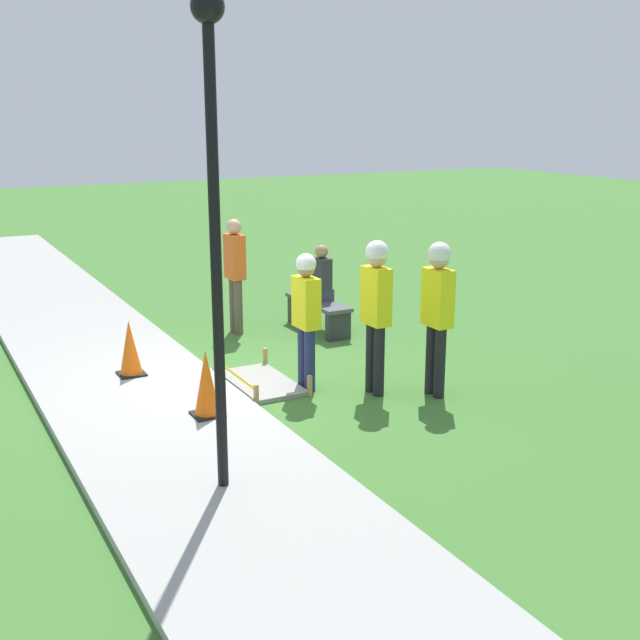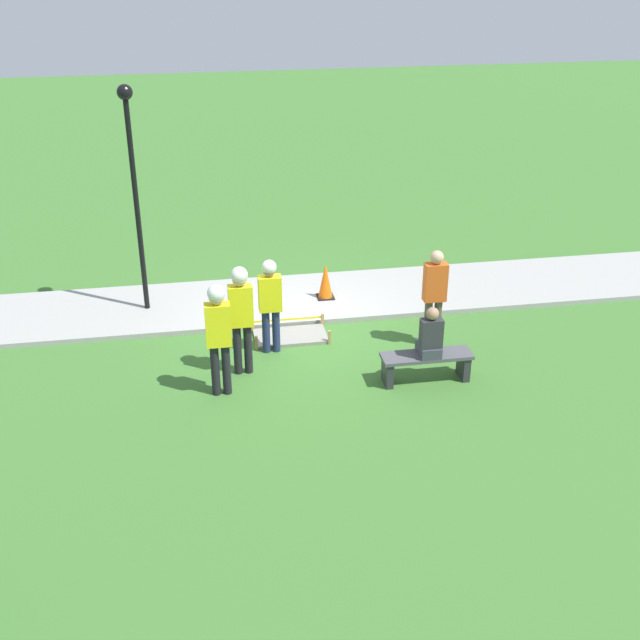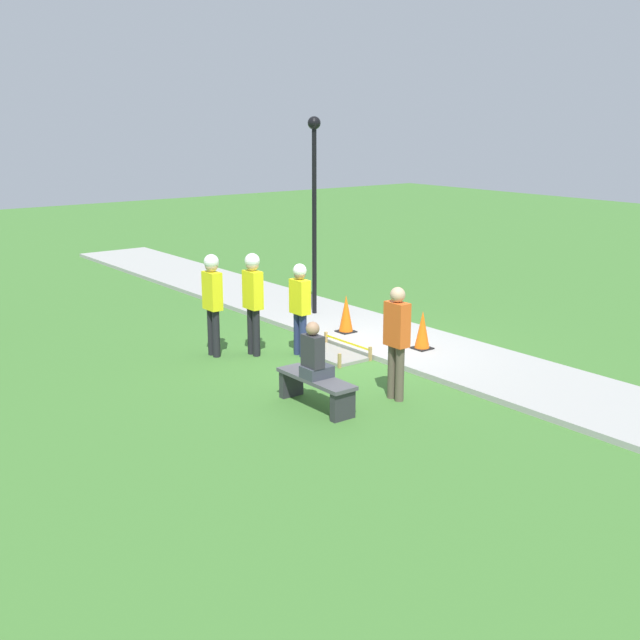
% 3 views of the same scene
% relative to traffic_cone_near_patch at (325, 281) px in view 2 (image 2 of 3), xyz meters
% --- Properties ---
extents(ground_plane, '(60.00, 60.00, 0.00)m').
position_rel_traffic_cone_near_patch_xyz_m(ground_plane, '(0.74, 1.02, -0.46)').
color(ground_plane, '#3D702D').
extents(sidewalk, '(28.00, 2.29, 0.10)m').
position_rel_traffic_cone_near_patch_xyz_m(sidewalk, '(0.74, -0.13, -0.41)').
color(sidewalk, '#9E9E99').
rests_on(sidewalk, ground_plane).
extents(wet_concrete_patch, '(1.39, 0.78, 0.27)m').
position_rel_traffic_cone_near_patch_xyz_m(wet_concrete_patch, '(0.92, 1.45, -0.43)').
color(wet_concrete_patch, gray).
rests_on(wet_concrete_patch, ground_plane).
extents(traffic_cone_near_patch, '(0.34, 0.34, 0.74)m').
position_rel_traffic_cone_near_patch_xyz_m(traffic_cone_near_patch, '(0.00, 0.00, 0.00)').
color(traffic_cone_near_patch, black).
rests_on(traffic_cone_near_patch, sidewalk).
extents(traffic_cone_far_patch, '(0.34, 0.34, 0.77)m').
position_rel_traffic_cone_near_patch_xyz_m(traffic_cone_far_patch, '(1.84, 0.37, 0.02)').
color(traffic_cone_far_patch, black).
rests_on(traffic_cone_far_patch, sidewalk).
extents(park_bench, '(1.52, 0.44, 0.50)m').
position_rel_traffic_cone_near_patch_xyz_m(park_bench, '(-1.10, 3.37, -0.12)').
color(park_bench, '#2D2D33').
rests_on(park_bench, ground_plane).
extents(person_seated_on_bench, '(0.36, 0.44, 0.89)m').
position_rel_traffic_cone_near_patch_xyz_m(person_seated_on_bench, '(-1.13, 3.42, 0.38)').
color(person_seated_on_bench, '#383D47').
rests_on(person_seated_on_bench, park_bench).
extents(worker_supervisor, '(0.40, 0.28, 1.95)m').
position_rel_traffic_cone_near_patch_xyz_m(worker_supervisor, '(1.88, 2.58, 0.73)').
color(worker_supervisor, black).
rests_on(worker_supervisor, ground_plane).
extents(worker_assistant, '(0.40, 0.25, 1.76)m').
position_rel_traffic_cone_near_patch_xyz_m(worker_assistant, '(1.33, 1.91, 0.58)').
color(worker_assistant, navy).
rests_on(worker_assistant, ground_plane).
extents(worker_trainee, '(0.40, 0.28, 1.94)m').
position_rel_traffic_cone_near_patch_xyz_m(worker_trainee, '(2.29, 3.21, 0.72)').
color(worker_trainee, black).
rests_on(worker_trainee, ground_plane).
extents(bystander_in_orange_shirt, '(0.40, 0.24, 1.83)m').
position_rel_traffic_cone_near_patch_xyz_m(bystander_in_orange_shirt, '(-1.58, 2.14, 0.58)').
color(bystander_in_orange_shirt, brown).
rests_on(bystander_in_orange_shirt, ground_plane).
extents(lamppost_near, '(0.28, 0.28, 4.31)m').
position_rel_traffic_cone_near_patch_xyz_m(lamppost_near, '(3.56, -0.12, 2.42)').
color(lamppost_near, black).
rests_on(lamppost_near, sidewalk).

